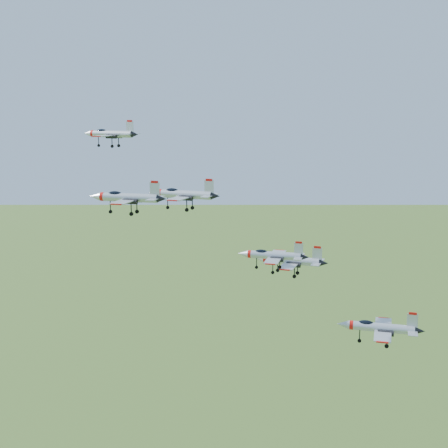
% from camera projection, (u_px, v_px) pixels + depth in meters
% --- Properties ---
extents(jet_lead, '(13.13, 10.77, 3.52)m').
position_uv_depth(jet_lead, '(110.00, 134.00, 126.66)').
color(jet_lead, '#B3B9C0').
extents(jet_left_high, '(13.65, 11.28, 3.65)m').
position_uv_depth(jet_left_high, '(183.00, 194.00, 108.90)').
color(jet_left_high, '#B3B9C0').
extents(jet_right_high, '(12.61, 10.57, 3.38)m').
position_uv_depth(jet_right_high, '(126.00, 197.00, 95.22)').
color(jet_right_high, '#B3B9C0').
extents(jet_left_low, '(13.49, 11.18, 3.61)m').
position_uv_depth(jet_left_low, '(289.00, 260.00, 108.48)').
color(jet_left_low, '#B3B9C0').
extents(jet_right_low, '(10.96, 9.20, 2.94)m').
position_uv_depth(jet_right_low, '(272.00, 255.00, 94.23)').
color(jet_right_low, '#B3B9C0').
extents(jet_trail, '(13.70, 11.46, 3.67)m').
position_uv_depth(jet_trail, '(379.00, 327.00, 98.76)').
color(jet_trail, '#B3B9C0').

